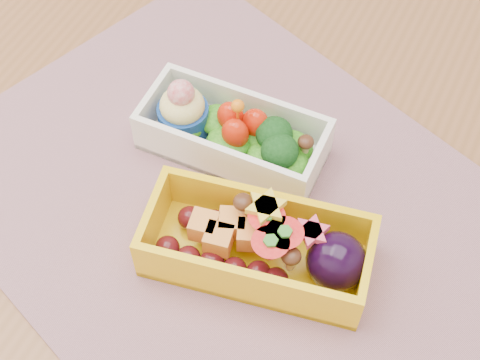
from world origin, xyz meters
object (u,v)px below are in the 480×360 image
at_px(table, 250,240).
at_px(bento_yellow, 262,246).
at_px(placemat, 230,204).
at_px(bento_white, 232,133).

bearing_deg(table, bento_yellow, -57.73).
xyz_separation_m(placemat, bento_yellow, (0.05, -0.04, 0.03)).
height_order(placemat, bento_white, bento_white).
distance_m(table, bento_yellow, 0.15).
relative_size(bento_white, bento_yellow, 0.87).
xyz_separation_m(table, bento_white, (-0.04, 0.03, 0.13)).
xyz_separation_m(placemat, bento_white, (-0.03, 0.06, 0.03)).
relative_size(table, bento_yellow, 5.81).
bearing_deg(bento_white, table, -43.98).
bearing_deg(bento_yellow, table, 111.50).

